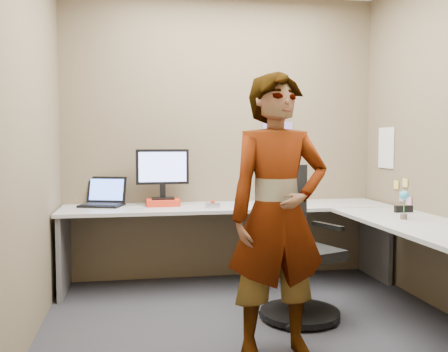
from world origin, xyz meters
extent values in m
plane|color=#222227|center=(0.00, 0.00, 0.00)|extent=(3.00, 3.00, 0.00)
plane|color=brown|center=(0.00, 1.30, 1.35)|extent=(3.00, 0.00, 3.00)
plane|color=brown|center=(1.50, 0.00, 1.35)|extent=(0.00, 2.70, 2.70)
plane|color=brown|center=(-1.50, 0.00, 1.35)|extent=(0.00, 2.70, 2.70)
cube|color=#AAAAAA|center=(0.00, 0.98, 0.71)|extent=(2.96, 0.65, 0.03)
cube|color=#AAAAAA|center=(1.18, -0.32, 0.71)|extent=(0.65, 1.91, 0.03)
cube|color=#59595B|center=(-1.44, 0.98, 0.35)|extent=(0.04, 0.60, 0.70)
cube|color=#59595B|center=(1.44, 0.98, 0.35)|extent=(0.04, 0.60, 0.70)
cube|color=red|center=(-0.58, 1.06, 0.76)|extent=(0.30, 0.22, 0.06)
cube|color=black|center=(-0.58, 1.06, 0.80)|extent=(0.20, 0.14, 0.01)
cube|color=black|center=(-0.58, 1.08, 0.86)|extent=(0.05, 0.04, 0.12)
cube|color=black|center=(-0.58, 1.08, 1.08)|extent=(0.47, 0.05, 0.32)
cube|color=#8294E1|center=(-0.58, 1.06, 1.08)|extent=(0.42, 0.02, 0.27)
cube|color=black|center=(-1.12, 1.11, 0.74)|extent=(0.42, 0.36, 0.02)
cube|color=black|center=(-1.08, 1.23, 0.87)|extent=(0.37, 0.18, 0.23)
cube|color=#476CE1|center=(-1.08, 1.23, 0.87)|extent=(0.32, 0.15, 0.19)
cube|color=#B7B7BC|center=(-0.16, 0.84, 0.75)|extent=(0.12, 0.08, 0.04)
sphere|color=#B01E0B|center=(-0.16, 0.83, 0.78)|extent=(0.04, 0.04, 0.04)
cone|color=white|center=(0.35, 0.87, 0.76)|extent=(0.10, 0.10, 0.06)
cube|color=black|center=(1.34, 0.30, 0.76)|extent=(0.15, 0.04, 0.05)
cylinder|color=brown|center=(1.14, -0.04, 0.75)|extent=(0.05, 0.05, 0.04)
cylinder|color=#338C3F|center=(1.14, -0.04, 0.84)|extent=(0.01, 0.01, 0.14)
sphere|color=#3CAAD5|center=(1.14, -0.04, 0.91)|extent=(0.07, 0.07, 0.07)
cube|color=#846BB7|center=(0.55, 1.29, 1.30)|extent=(0.30, 0.01, 0.40)
cube|color=white|center=(1.49, 0.90, 1.25)|extent=(0.01, 0.28, 0.38)
cube|color=#F2E059|center=(1.49, 0.55, 0.95)|extent=(0.01, 0.07, 0.07)
cube|color=pink|center=(1.49, 0.60, 0.82)|extent=(0.01, 0.07, 0.07)
cube|color=pink|center=(1.49, 0.48, 0.80)|extent=(0.01, 0.07, 0.07)
cube|color=#F2E059|center=(1.49, 0.70, 0.92)|extent=(0.01, 0.07, 0.07)
cylinder|color=black|center=(0.36, 0.02, 0.04)|extent=(0.59, 0.59, 0.04)
cylinder|color=black|center=(0.36, 0.02, 0.27)|extent=(0.06, 0.06, 0.42)
cube|color=black|center=(0.36, 0.02, 0.49)|extent=(0.62, 0.62, 0.07)
cube|color=black|center=(0.28, 0.23, 0.84)|extent=(0.45, 0.21, 0.58)
cube|color=black|center=(0.12, -0.08, 0.67)|extent=(0.15, 0.31, 0.03)
cube|color=black|center=(0.61, 0.11, 0.67)|extent=(0.15, 0.31, 0.03)
imported|color=#999399|center=(0.03, -0.53, 0.86)|extent=(0.66, 0.46, 1.73)
camera|label=1|loc=(-0.82, -3.43, 1.31)|focal=40.00mm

